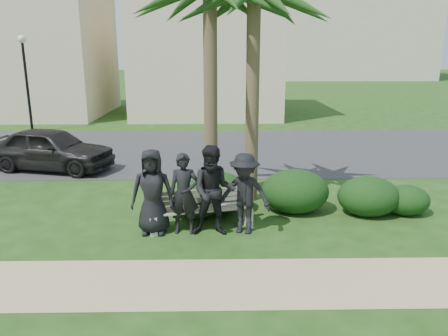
% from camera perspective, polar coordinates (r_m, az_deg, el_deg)
% --- Properties ---
extents(ground, '(160.00, 160.00, 0.00)m').
position_cam_1_polar(ground, '(8.89, 2.25, -8.93)').
color(ground, '#1E3E11').
rests_on(ground, ground).
extents(footpath, '(30.00, 1.60, 0.01)m').
position_cam_1_polar(footpath, '(7.29, 3.07, -14.69)').
color(footpath, tan).
rests_on(footpath, ground).
extents(asphalt_street, '(160.00, 8.00, 0.01)m').
position_cam_1_polar(asphalt_street, '(16.52, 0.67, 2.43)').
color(asphalt_street, '#2D2D30').
rests_on(asphalt_street, ground).
extents(stucco_bldg_left, '(10.40, 8.40, 7.30)m').
position_cam_1_polar(stucco_bldg_left, '(28.53, -25.64, 13.74)').
color(stucco_bldg_left, beige).
rests_on(stucco_bldg_left, ground).
extents(stucco_bldg_right, '(8.40, 8.40, 7.30)m').
position_cam_1_polar(stucco_bldg_right, '(26.11, -2.26, 15.17)').
color(stucco_bldg_right, beige).
rests_on(stucco_bldg_right, ground).
extents(street_lamp, '(0.36, 0.36, 4.29)m').
position_cam_1_polar(street_lamp, '(21.84, -24.56, 11.99)').
color(street_lamp, black).
rests_on(street_lamp, ground).
extents(park_bench, '(2.25, 0.94, 0.75)m').
position_cam_1_polar(park_bench, '(9.23, -3.04, -5.73)').
color(park_bench, gray).
rests_on(park_bench, ground).
extents(man_a, '(0.86, 0.56, 1.75)m').
position_cam_1_polar(man_a, '(8.88, -9.33, -3.10)').
color(man_a, black).
rests_on(man_a, ground).
extents(man_b, '(0.62, 0.42, 1.66)m').
position_cam_1_polar(man_b, '(8.82, -5.23, -3.39)').
color(man_b, black).
rests_on(man_b, ground).
extents(man_c, '(0.92, 0.73, 1.84)m').
position_cam_1_polar(man_c, '(8.68, -1.35, -3.01)').
color(man_c, black).
rests_on(man_c, ground).
extents(man_d, '(1.22, 0.92, 1.67)m').
position_cam_1_polar(man_d, '(8.80, 2.67, -3.37)').
color(man_d, black).
rests_on(man_d, ground).
extents(hedge_b, '(1.08, 0.89, 0.70)m').
position_cam_1_polar(hedge_b, '(9.78, -3.83, -4.45)').
color(hedge_b, black).
rests_on(hedge_b, ground).
extents(hedge_c, '(1.47, 1.21, 0.96)m').
position_cam_1_polar(hedge_c, '(10.09, -0.97, -3.05)').
color(hedge_c, black).
rests_on(hedge_c, ground).
extents(hedge_d, '(1.56, 1.29, 1.02)m').
position_cam_1_polar(hedge_d, '(10.21, 9.26, -2.85)').
color(hedge_d, black).
rests_on(hedge_d, ground).
extents(hedge_e, '(1.39, 1.15, 0.91)m').
position_cam_1_polar(hedge_e, '(10.42, 18.34, -3.38)').
color(hedge_e, black).
rests_on(hedge_e, ground).
extents(hedge_f, '(1.07, 0.88, 0.70)m').
position_cam_1_polar(hedge_f, '(10.78, 22.68, -3.77)').
color(hedge_f, black).
rests_on(hedge_f, ground).
extents(car_a, '(4.16, 2.47, 1.33)m').
position_cam_1_polar(car_a, '(14.58, -21.68, 2.32)').
color(car_a, black).
rests_on(car_a, ground).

